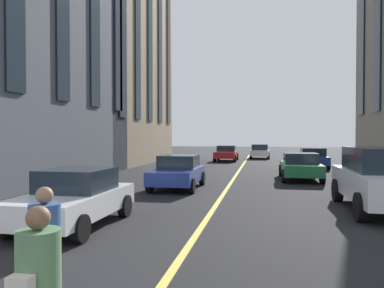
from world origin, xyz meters
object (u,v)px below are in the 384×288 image
(car_blue_trailing, at_px, (313,158))
(car_blue_near, at_px, (178,172))
(car_red_parked_a, at_px, (226,153))
(car_green_far, at_px, (300,166))
(car_white_parked_b, at_px, (74,198))
(car_white_oncoming, at_px, (260,151))
(pedestrian_companion, at_px, (45,253))
(car_white_mid, at_px, (381,179))

(car_blue_trailing, relative_size, car_blue_near, 1.00)
(car_red_parked_a, bearing_deg, car_blue_trailing, -133.93)
(car_green_far, relative_size, car_red_parked_a, 1.00)
(car_blue_trailing, relative_size, car_green_far, 0.89)
(car_blue_near, bearing_deg, car_blue_trailing, -30.96)
(car_white_parked_b, relative_size, car_red_parked_a, 0.89)
(car_white_oncoming, bearing_deg, car_blue_near, 171.63)
(car_blue_near, xyz_separation_m, car_green_far, (4.14, -5.39, 0.00))
(car_white_oncoming, relative_size, pedestrian_companion, 2.44)
(car_blue_near, height_order, car_green_far, car_blue_near)
(car_blue_trailing, relative_size, car_white_mid, 0.83)
(car_white_parked_b, bearing_deg, car_white_oncoming, -8.39)
(car_white_parked_b, height_order, car_green_far, car_white_parked_b)
(car_blue_trailing, xyz_separation_m, car_blue_near, (-11.58, 6.95, 0.00))
(car_blue_near, distance_m, car_white_parked_b, 7.07)
(car_green_far, bearing_deg, car_white_parked_b, 149.96)
(car_white_mid, height_order, pedestrian_companion, car_white_mid)
(pedestrian_companion, bearing_deg, car_blue_near, 4.53)
(car_white_parked_b, bearing_deg, pedestrian_companion, -156.09)
(car_blue_trailing, xyz_separation_m, car_white_parked_b, (-18.58, 7.99, 0.00))
(car_blue_trailing, xyz_separation_m, car_white_mid, (-15.24, 0.00, 0.27))
(car_white_parked_b, distance_m, car_red_parked_a, 24.95)
(car_blue_trailing, xyz_separation_m, car_green_far, (-7.45, 1.56, 0.00))
(car_white_oncoming, xyz_separation_m, car_green_far, (-18.07, -2.13, 0.00))
(car_red_parked_a, bearing_deg, car_green_far, -159.98)
(car_blue_near, xyz_separation_m, car_white_parked_b, (-6.99, 1.04, 0.00))
(car_blue_near, xyz_separation_m, car_white_oncoming, (22.21, -3.27, 0.00))
(car_white_oncoming, bearing_deg, car_red_parked_a, 145.98)
(car_green_far, xyz_separation_m, car_white_mid, (-7.79, -1.56, 0.27))
(car_green_far, distance_m, car_white_mid, 7.95)
(car_red_parked_a, distance_m, pedestrian_companion, 29.29)
(car_blue_trailing, xyz_separation_m, pedestrian_companion, (-22.95, 6.05, 0.09))
(car_red_parked_a, bearing_deg, car_white_parked_b, 176.75)
(car_blue_near, bearing_deg, car_white_mid, -117.76)
(car_white_oncoming, height_order, car_white_parked_b, same)
(pedestrian_companion, bearing_deg, car_red_parked_a, 1.03)
(car_white_oncoming, bearing_deg, pedestrian_companion, 175.97)
(car_green_far, relative_size, car_white_mid, 0.94)
(car_white_parked_b, bearing_deg, car_blue_trailing, -23.28)
(car_white_oncoming, relative_size, car_white_mid, 0.83)
(car_white_mid, bearing_deg, car_red_parked_a, 16.95)
(car_white_parked_b, height_order, car_white_mid, car_white_mid)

